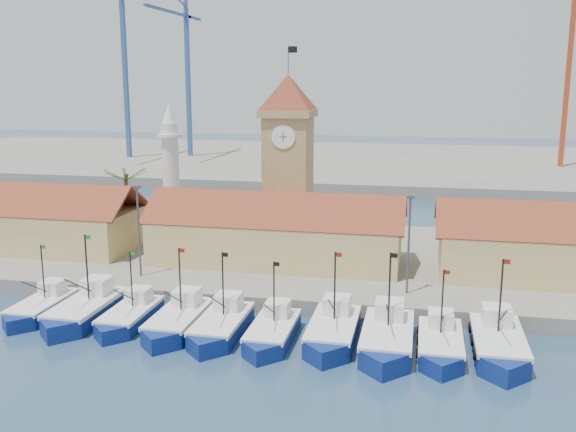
% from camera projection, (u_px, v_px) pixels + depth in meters
% --- Properties ---
extents(ground, '(400.00, 400.00, 0.00)m').
position_uv_depth(ground, '(220.00, 348.00, 50.05)').
color(ground, '#1C354B').
rests_on(ground, ground).
extents(quay, '(140.00, 32.00, 1.50)m').
position_uv_depth(quay, '(285.00, 258.00, 72.87)').
color(quay, gray).
rests_on(quay, ground).
extents(terminal, '(240.00, 80.00, 2.00)m').
position_uv_depth(terminal, '(360.00, 163.00, 155.15)').
color(terminal, gray).
rests_on(terminal, ground).
extents(boat_0, '(3.23, 8.84, 6.69)m').
position_uv_depth(boat_0, '(40.00, 309.00, 56.73)').
color(boat_0, navy).
rests_on(boat_0, ground).
extents(boat_1, '(3.82, 10.46, 7.92)m').
position_uv_depth(boat_1, '(84.00, 312.00, 55.62)').
color(boat_1, navy).
rests_on(boat_1, ground).
extents(boat_2, '(3.22, 8.83, 6.68)m').
position_uv_depth(boat_2, '(129.00, 318.00, 54.61)').
color(boat_2, navy).
rests_on(boat_2, ground).
extents(boat_3, '(3.54, 9.70, 7.34)m').
position_uv_depth(boat_3, '(177.00, 323.00, 53.31)').
color(boat_3, navy).
rests_on(boat_3, ground).
extents(boat_4, '(3.50, 9.59, 7.26)m').
position_uv_depth(boat_4, '(221.00, 327.00, 52.29)').
color(boat_4, navy).
rests_on(boat_4, ground).
extents(boat_5, '(3.28, 9.00, 6.81)m').
position_uv_depth(boat_5, '(272.00, 334.00, 51.09)').
color(boat_5, navy).
rests_on(boat_5, ground).
extents(boat_6, '(3.68, 10.07, 7.62)m').
position_uv_depth(boat_6, '(332.00, 333.00, 51.05)').
color(boat_6, navy).
rests_on(boat_6, ground).
extents(boat_7, '(3.87, 10.60, 8.02)m').
position_uv_depth(boat_7, '(387.00, 340.00, 49.49)').
color(boat_7, navy).
rests_on(boat_7, ground).
extents(boat_8, '(3.32, 9.09, 6.88)m').
position_uv_depth(boat_8, '(440.00, 346.00, 48.71)').
color(boat_8, navy).
rests_on(boat_8, ground).
extents(boat_9, '(3.78, 10.35, 7.83)m').
position_uv_depth(boat_9, '(499.00, 346.00, 48.40)').
color(boat_9, navy).
rests_on(boat_9, ground).
extents(hall_left, '(31.20, 10.13, 7.61)m').
position_uv_depth(hall_left, '(10.00, 225.00, 74.83)').
color(hall_left, '#D8B377').
rests_on(hall_left, quay).
extents(hall_center, '(27.04, 10.13, 7.61)m').
position_uv_depth(hall_center, '(277.00, 238.00, 68.37)').
color(hall_center, '#D8B377').
rests_on(hall_center, quay).
extents(clock_tower, '(5.80, 5.80, 22.70)m').
position_uv_depth(clock_tower, '(288.00, 157.00, 72.46)').
color(clock_tower, tan).
rests_on(clock_tower, quay).
extents(minaret, '(3.00, 3.00, 16.30)m').
position_uv_depth(minaret, '(171.00, 171.00, 77.87)').
color(minaret, silver).
rests_on(minaret, quay).
extents(palm_tree, '(5.60, 5.03, 8.39)m').
position_uv_depth(palm_tree, '(127.00, 200.00, 77.68)').
color(palm_tree, brown).
rests_on(palm_tree, quay).
extents(lamp_posts, '(80.70, 0.25, 9.03)m').
position_uv_depth(lamp_posts, '(263.00, 233.00, 60.10)').
color(lamp_posts, '#3F3F44').
rests_on(lamp_posts, quay).
extents(crane_blue_far, '(1.00, 35.30, 46.83)m').
position_uv_depth(crane_blue_far, '(121.00, 47.00, 151.62)').
color(crane_blue_far, '#305392').
rests_on(crane_blue_far, terminal).
extents(crane_blue_near, '(1.00, 33.76, 41.79)m').
position_uv_depth(crane_blue_near, '(185.00, 60.00, 155.28)').
color(crane_blue_near, '#305392').
rests_on(crane_blue_near, terminal).
extents(crane_red_right, '(1.00, 36.06, 47.23)m').
position_uv_depth(crane_red_right, '(573.00, 42.00, 133.99)').
color(crane_red_right, '#B73B1C').
rests_on(crane_red_right, terminal).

